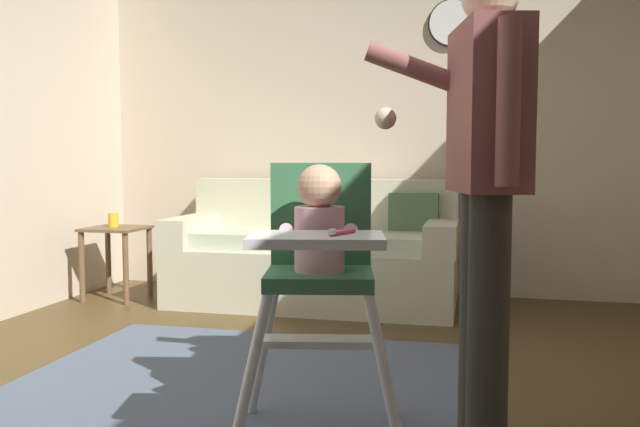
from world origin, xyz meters
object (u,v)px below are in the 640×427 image
object	(u,v)px
side_table	(116,247)
couch	(316,256)
adult_standing	(485,180)
sippy_cup	(113,220)
wall_clock	(452,23)
high_chair	(320,248)

from	to	relation	value
side_table	couch	bearing A→B (deg)	8.50
adult_standing	side_table	xyz separation A→B (m)	(-2.53, 1.91, -0.54)
couch	sippy_cup	xyz separation A→B (m)	(-1.44, -0.21, 0.24)
couch	adult_standing	size ratio (longest dim) A/B	1.20
adult_standing	sippy_cup	distance (m)	3.20
adult_standing	wall_clock	size ratio (longest dim) A/B	4.73
sippy_cup	adult_standing	bearing A→B (deg)	-36.80
adult_standing	wall_clock	distance (m)	2.81
side_table	wall_clock	bearing A→B (deg)	16.59
high_chair	couch	bearing A→B (deg)	-177.54
wall_clock	side_table	bearing A→B (deg)	-163.41
adult_standing	wall_clock	xyz separation A→B (m)	(-0.22, 2.60, 1.06)
couch	wall_clock	world-z (taller)	wall_clock
couch	sippy_cup	size ratio (longest dim) A/B	19.53
high_chair	sippy_cup	distance (m)	2.86
adult_standing	side_table	bearing A→B (deg)	-50.60
couch	wall_clock	distance (m)	1.93
side_table	adult_standing	bearing A→B (deg)	-37.00
adult_standing	wall_clock	world-z (taller)	wall_clock
side_table	sippy_cup	bearing A→B (deg)	180.00
sippy_cup	wall_clock	xyz separation A→B (m)	(2.33, 0.69, 1.41)
adult_standing	sippy_cup	size ratio (longest dim) A/B	16.29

